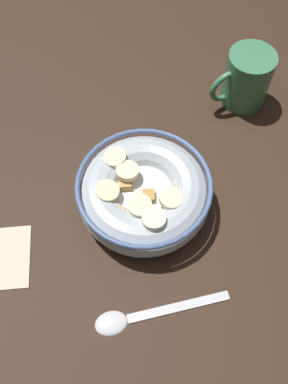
% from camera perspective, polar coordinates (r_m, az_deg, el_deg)
% --- Properties ---
extents(ground_plane, '(1.06, 1.06, 0.02)m').
position_cam_1_polar(ground_plane, '(0.54, 0.00, -2.04)').
color(ground_plane, '#332116').
extents(cereal_bowl, '(0.16, 0.16, 0.06)m').
position_cam_1_polar(cereal_bowl, '(0.51, -0.02, -0.13)').
color(cereal_bowl, '#B2BCC6').
rests_on(cereal_bowl, ground_plane).
extents(spoon, '(0.15, 0.05, 0.01)m').
position_cam_1_polar(spoon, '(0.48, -1.20, -16.51)').
color(spoon, silver).
rests_on(spoon, ground_plane).
extents(coffee_mug, '(0.09, 0.06, 0.08)m').
position_cam_1_polar(coffee_mug, '(0.62, 13.57, 14.63)').
color(coffee_mug, '#3F7F59').
rests_on(coffee_mug, ground_plane).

